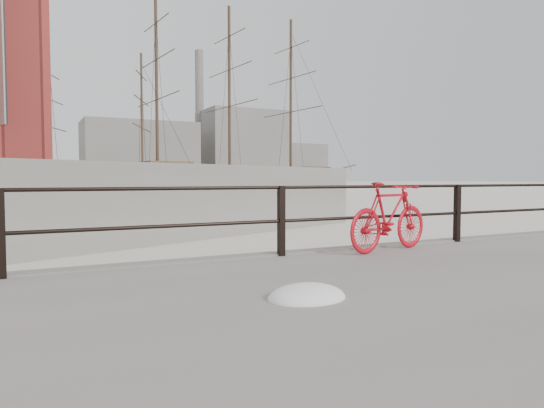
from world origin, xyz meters
name	(u,v)px	position (x,y,z in m)	size (l,w,h in m)	color
bicycle	(389,217)	(-5.31, -0.49, 0.88)	(1.75, 0.26, 1.06)	red
barque_black	(230,186)	(25.02, 81.25, 0.00)	(63.66, 20.84, 35.77)	black
schooner_mid	(98,188)	(-0.09, 74.75, 0.00)	(30.99, 13.11, 22.10)	beige
industrial_west	(140,153)	(20.00, 140.00, 9.00)	(32.00, 18.00, 18.00)	gray
industrial_mid	(241,147)	(55.00, 145.00, 12.00)	(26.00, 20.00, 24.00)	gray
industrial_east	(293,164)	(78.00, 150.00, 7.00)	(20.00, 16.00, 14.00)	gray
smokestack	(200,117)	(42.00, 150.00, 22.00)	(2.80, 2.80, 44.00)	gray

